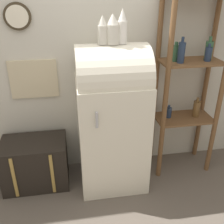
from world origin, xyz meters
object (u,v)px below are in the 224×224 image
Objects in this scene: vase_center at (113,30)px; vase_right at (122,27)px; vase_left at (103,31)px; refrigerator at (112,116)px; suitcase_trunk at (36,163)px.

vase_center is 0.86× the size of vase_right.
vase_right is (0.17, -0.00, 0.02)m from vase_left.
vase_center is at bearing -67.77° from refrigerator.
vase_right is at bearing 1.12° from vase_center.
vase_center is (0.01, -0.01, 0.82)m from refrigerator.
vase_left is 0.95× the size of vase_center.
vase_right is (0.89, -0.07, 1.35)m from suitcase_trunk.
vase_center is 0.08m from vase_right.
suitcase_trunk is at bearing 174.84° from vase_center.
vase_left is at bearing -172.13° from refrigerator.
vase_right is (0.09, -0.01, 0.84)m from refrigerator.
suitcase_trunk is 2.76× the size of vase_left.
vase_left is at bearing -5.52° from suitcase_trunk.
suitcase_trunk is 1.51m from vase_left.
suitcase_trunk is 1.62m from vase_right.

